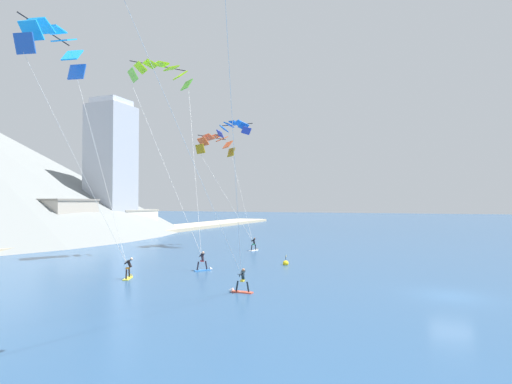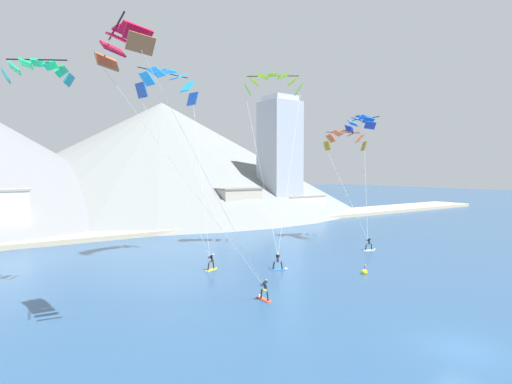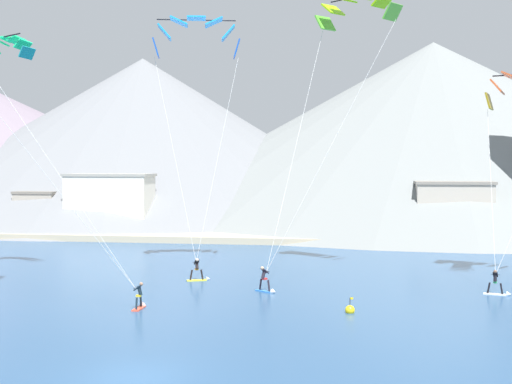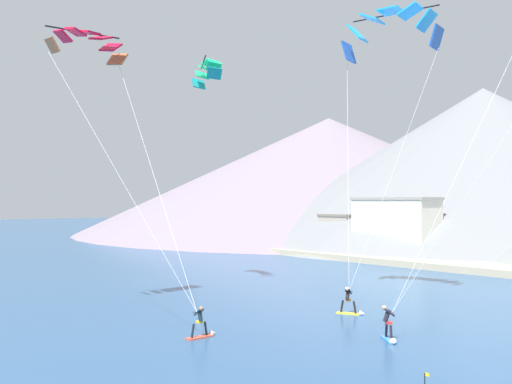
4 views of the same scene
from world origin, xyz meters
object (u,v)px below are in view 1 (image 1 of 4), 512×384
Objects in this scene: kitesurfer_mid_center at (255,247)px; parafoil_kite_mid_center at (216,143)px; race_marker_buoy at (286,263)px; kitesurfer_far_left at (129,272)px; parafoil_kite_distant_low_drift at (234,127)px; kitesurfer_near_lead at (239,285)px; kitesurfer_near_trail at (204,264)px; parafoil_kite_near_trail at (161,72)px; parafoil_kite_far_left at (53,44)px.

kitesurfer_mid_center is 15.80m from parafoil_kite_mid_center.
race_marker_buoy is (-12.48, -14.14, -14.11)m from parafoil_kite_mid_center.
kitesurfer_mid_center is 20.66m from kitesurfer_far_left.
parafoil_kite_distant_low_drift is (2.85, 4.24, 15.80)m from kitesurfer_mid_center.
kitesurfer_near_lead is at bearing -149.16° from parafoil_kite_mid_center.
parafoil_kite_near_trail is (5.74, 8.76, 19.96)m from kitesurfer_near_trail.
parafoil_kite_near_trail reaches higher than parafoil_kite_distant_low_drift.
parafoil_kite_distant_low_drift is 5.14× the size of race_marker_buoy.
parafoil_kite_mid_center is at bearing 24.83° from kitesurfer_near_trail.
parafoil_kite_distant_low_drift is at bearing -94.45° from parafoil_kite_mid_center.
kitesurfer_near_lead is 22.99m from kitesurfer_mid_center.
race_marker_buoy is (-9.41, -7.02, -0.34)m from kitesurfer_mid_center.
kitesurfer_near_trail is 0.34× the size of parafoil_kite_distant_low_drift.
parafoil_kite_mid_center is 23.55m from race_marker_buoy.
kitesurfer_far_left is 0.34× the size of parafoil_kite_distant_low_drift.
parafoil_kite_far_left reaches higher than kitesurfer_mid_center.
parafoil_kite_distant_low_drift reaches higher than kitesurfer_mid_center.
parafoil_kite_far_left reaches higher than race_marker_buoy.
kitesurfer_mid_center is 0.34× the size of parafoil_kite_distant_low_drift.
parafoil_kite_mid_center reaches higher than kitesurfer_near_lead.
parafoil_kite_distant_low_drift is (17.90, 5.52, 15.74)m from kitesurfer_near_trail.
race_marker_buoy is (5.64, -5.75, -0.39)m from kitesurfer_near_trail.
parafoil_kite_mid_center reaches higher than kitesurfer_near_trail.
kitesurfer_near_trail reaches higher than kitesurfer_near_lead.
parafoil_kite_far_left reaches higher than kitesurfer_near_trail.
parafoil_kite_distant_low_drift is (24.53, 11.90, 15.83)m from kitesurfer_near_lead.
kitesurfer_near_lead is 0.99× the size of kitesurfer_far_left.
kitesurfer_near_lead is at bearing -136.04° from kitesurfer_near_trail.
kitesurfer_mid_center reaches higher than kitesurfer_near_lead.
kitesurfer_mid_center is 11.75m from race_marker_buoy.
kitesurfer_near_lead is at bearing -177.01° from race_marker_buoy.
kitesurfer_mid_center is 16.60m from parafoil_kite_distant_low_drift.
parafoil_kite_mid_center reaches higher than race_marker_buoy.
kitesurfer_near_trail is at bearing -34.43° from kitesurfer_far_left.
kitesurfer_far_left is at bearing -155.82° from parafoil_kite_near_trail.
parafoil_kite_near_trail reaches higher than parafoil_kite_mid_center.
parafoil_kite_far_left is at bearing 175.89° from parafoil_kite_mid_center.
parafoil_kite_mid_center is (18.13, 8.39, 13.72)m from kitesurfer_near_trail.
kitesurfer_far_left is at bearing 173.15° from kitesurfer_mid_center.
race_marker_buoy is at bearing -90.37° from parafoil_kite_near_trail.
parafoil_kite_distant_low_drift is at bearing 56.14° from kitesurfer_mid_center.
kitesurfer_near_lead is 1.71× the size of race_marker_buoy.
parafoil_kite_near_trail reaches higher than kitesurfer_far_left.
kitesurfer_mid_center is 0.09× the size of parafoil_kite_far_left.
kitesurfer_far_left is 23.44m from parafoil_kite_near_trail.
parafoil_kite_far_left is at bearing 173.62° from parafoil_kite_near_trail.
kitesurfer_mid_center is 1.75× the size of race_marker_buoy.
parafoil_kite_far_left reaches higher than kitesurfer_near_lead.
parafoil_kite_near_trail reaches higher than race_marker_buoy.
race_marker_buoy is (-0.09, -14.51, -20.36)m from parafoil_kite_near_trail.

